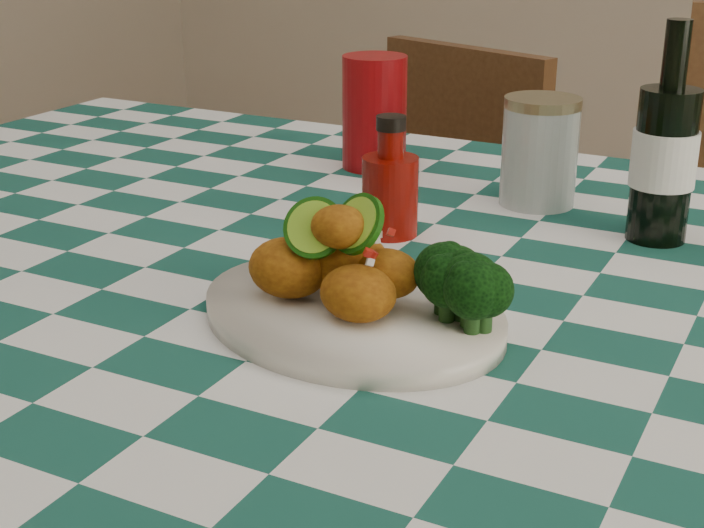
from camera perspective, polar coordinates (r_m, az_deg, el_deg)
The scene contains 8 objects.
plate at distance 0.86m, azimuth 0.00°, elevation -2.88°, with size 0.29×0.22×0.02m, color silver, non-canonical shape.
fried_chicken_pile at distance 0.84m, azimuth -0.46°, elevation 0.53°, with size 0.14×0.10×0.09m, color #A5610F, non-canonical shape.
broccoli_side at distance 0.81m, azimuth 6.85°, elevation -1.16°, with size 0.09×0.09×0.07m, color black, non-canonical shape.
red_tumbler at distance 1.33m, azimuth 1.31°, elevation 8.81°, with size 0.09×0.09×0.15m, color maroon.
ketchup_bottle at distance 1.06m, azimuth 2.25°, elevation 5.13°, with size 0.06×0.06×0.13m, color #710B05, non-canonical shape.
mason_jar at distance 1.19m, azimuth 10.86°, elevation 6.44°, with size 0.09×0.09×0.13m, color #B2BCBA, non-canonical shape.
beer_bottle at distance 1.08m, azimuth 17.85°, elevation 7.24°, with size 0.07×0.07×0.23m, color black, non-canonical shape.
wooden_chair_left at distance 1.90m, azimuth 2.64°, elevation -0.96°, with size 0.39×0.41×0.86m, color #472814, non-canonical shape.
Camera 1 is at (0.40, -0.85, 1.14)m, focal length 50.00 mm.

